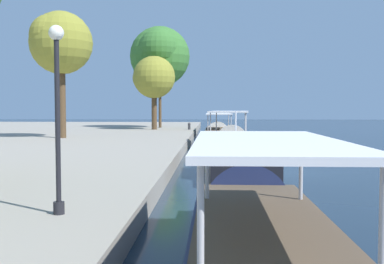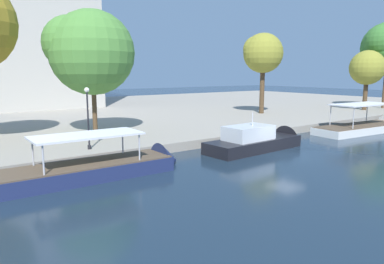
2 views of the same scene
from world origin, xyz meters
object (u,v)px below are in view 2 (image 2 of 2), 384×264
Objects in this scene: tour_boat_1 at (106,170)px; tour_boat_3 at (367,128)px; motor_yacht_2 at (259,143)px; tree_2 at (367,68)px; tree_4 at (86,50)px; lamp_post at (88,114)px; tree_0 at (262,53)px.

tour_boat_3 is at bearing -0.72° from tour_boat_1.
tour_boat_1 is at bearing -176.24° from tour_boat_3.
motor_yacht_2 is at bearing -176.90° from tour_boat_3.
tree_2 is at bearing 10.73° from tour_boat_1.
tree_4 is at bearing 174.70° from tree_2.
motor_yacht_2 is at bearing -20.82° from lamp_post.
tree_4 is at bearing 126.80° from motor_yacht_2.
tree_0 is at bearing 18.41° from lamp_post.
tree_0 is 17.13m from tree_2.
motor_yacht_2 is 13.84m from lamp_post.
tree_0 is 0.97× the size of tree_4.
motor_yacht_2 is 17.41m from tree_4.
tree_0 is (27.48, 9.15, 5.53)m from lamp_post.
tour_boat_1 is 45.44m from tree_2.
tour_boat_1 is 1.03× the size of tree_4.
tree_2 reaches higher than motor_yacht_2.
tour_boat_3 reaches higher than tour_boat_1.
tour_boat_3 is at bearing -5.04° from motor_yacht_2.
lamp_post is at bearing 174.40° from tour_boat_3.
tour_boat_1 is 0.90× the size of tour_boat_3.
tree_2 is 0.79× the size of tree_4.
tree_2 reaches higher than tour_boat_3.
tree_2 reaches higher than tour_boat_1.
tree_4 is (-40.81, 3.78, 1.35)m from tree_2.
lamp_post reaches higher than tour_boat_3.
tree_4 is at bearing 69.47° from lamp_post.
lamp_post is at bearing -175.64° from tree_2.
tree_2 is at bearing 35.25° from tour_boat_3.
motor_yacht_2 is 32.51m from tree_2.
lamp_post is (-12.67, 4.82, 2.83)m from motor_yacht_2.
tour_boat_1 is 14.65m from tree_4.
tree_4 is (2.66, 7.10, 4.98)m from lamp_post.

